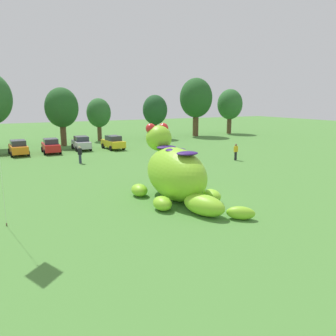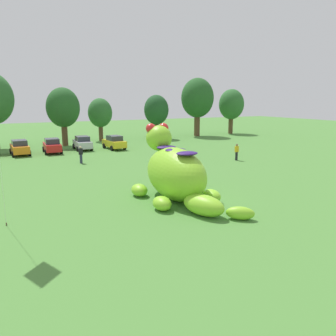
# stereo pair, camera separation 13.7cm
# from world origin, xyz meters

# --- Properties ---
(ground_plane) EXTENTS (160.00, 160.00, 0.00)m
(ground_plane) POSITION_xyz_m (0.00, 0.00, 0.00)
(ground_plane) COLOR #4C8438
(giant_inflatable_creature) EXTENTS (4.66, 8.96, 4.60)m
(giant_inflatable_creature) POSITION_xyz_m (-0.92, 0.60, 1.68)
(giant_inflatable_creature) COLOR #8CD12D
(giant_inflatable_creature) RESTS_ON ground
(car_orange) EXTENTS (2.08, 4.17, 1.72)m
(car_orange) POSITION_xyz_m (-8.49, 23.54, 0.86)
(car_orange) COLOR orange
(car_orange) RESTS_ON ground
(car_red) EXTENTS (2.02, 4.14, 1.72)m
(car_red) POSITION_xyz_m (-5.00, 23.41, 0.86)
(car_red) COLOR red
(car_red) RESTS_ON ground
(car_silver) EXTENTS (2.02, 4.14, 1.72)m
(car_silver) POSITION_xyz_m (-1.24, 24.26, 0.86)
(car_silver) COLOR #B7BABF
(car_silver) RESTS_ON ground
(car_yellow) EXTENTS (2.20, 4.23, 1.72)m
(car_yellow) POSITION_xyz_m (2.47, 22.98, 0.86)
(car_yellow) COLOR yellow
(car_yellow) RESTS_ON ground
(tree_centre_left) EXTENTS (4.38, 4.38, 7.77)m
(tree_centre_left) POSITION_xyz_m (-2.47, 29.12, 5.08)
(tree_centre_left) COLOR brown
(tree_centre_left) RESTS_ON ground
(tree_centre) EXTENTS (3.61, 3.61, 6.41)m
(tree_centre) POSITION_xyz_m (3.44, 32.26, 4.19)
(tree_centre) COLOR brown
(tree_centre) RESTS_ON ground
(tree_centre_right) EXTENTS (3.90, 3.90, 6.93)m
(tree_centre_right) POSITION_xyz_m (12.22, 30.95, 4.53)
(tree_centre_right) COLOR brown
(tree_centre_right) RESTS_ON ground
(tree_mid_right) EXTENTS (5.51, 5.51, 9.78)m
(tree_mid_right) POSITION_xyz_m (20.10, 31.25, 6.39)
(tree_mid_right) COLOR brown
(tree_mid_right) RESTS_ON ground
(tree_right) EXTENTS (4.55, 4.55, 8.07)m
(tree_right) POSITION_xyz_m (27.86, 31.88, 5.28)
(tree_right) COLOR brown
(tree_right) RESTS_ON ground
(spectator_near_inflatable) EXTENTS (0.38, 0.26, 1.71)m
(spectator_near_inflatable) POSITION_xyz_m (5.58, 14.45, 0.85)
(spectator_near_inflatable) COLOR black
(spectator_near_inflatable) RESTS_ON ground
(spectator_by_cars) EXTENTS (0.38, 0.26, 1.71)m
(spectator_by_cars) POSITION_xyz_m (11.17, 9.53, 0.85)
(spectator_by_cars) COLOR black
(spectator_by_cars) RESTS_ON ground
(spectator_wandering) EXTENTS (0.38, 0.26, 1.71)m
(spectator_wandering) POSITION_xyz_m (-3.48, 15.34, 0.85)
(spectator_wandering) COLOR #2D334C
(spectator_wandering) RESTS_ON ground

